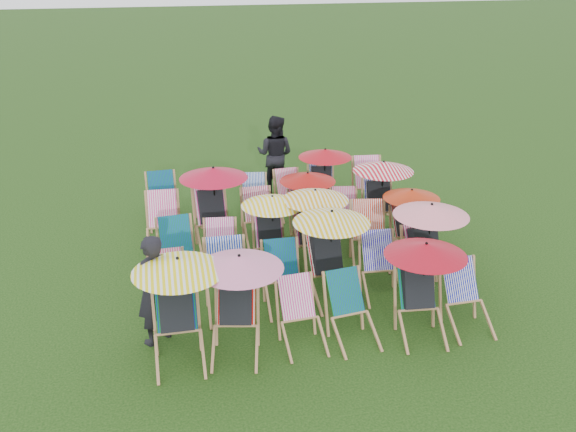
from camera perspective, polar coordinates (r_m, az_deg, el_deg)
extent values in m
plane|color=black|center=(10.90, 0.50, -4.71)|extent=(100.00, 100.00, 0.00)
cube|color=#0A6F28|center=(8.65, -9.95, -7.81)|extent=(0.52, 0.39, 0.62)
cube|color=black|center=(8.61, -9.93, -8.00)|extent=(0.44, 0.45, 0.65)
sphere|color=tan|center=(8.53, -10.12, -5.66)|extent=(0.23, 0.23, 0.23)
cylinder|color=black|center=(8.43, -9.61, -6.43)|extent=(0.03, 0.03, 0.76)
cone|color=yellow|center=(8.26, -9.76, -4.33)|extent=(1.20, 1.20, 0.19)
cube|color=red|center=(8.71, -4.61, -7.43)|extent=(0.57, 0.47, 0.60)
cube|color=black|center=(8.67, -4.63, -7.61)|extent=(0.50, 0.51, 0.63)
sphere|color=tan|center=(8.60, -4.65, -5.35)|extent=(0.22, 0.22, 0.22)
cylinder|color=black|center=(8.49, -4.28, -6.14)|extent=(0.03, 0.03, 0.74)
cone|color=pink|center=(8.33, -4.35, -4.11)|extent=(1.16, 1.16, 0.18)
cube|color=#E22D90|center=(8.88, 0.75, -7.19)|extent=(0.49, 0.38, 0.55)
cube|color=#0A6E2A|center=(9.00, 5.09, -6.70)|extent=(0.52, 0.42, 0.57)
cube|color=#0B7528|center=(9.23, 11.31, -6.07)|extent=(0.52, 0.40, 0.59)
cube|color=black|center=(9.19, 11.41, -6.23)|extent=(0.45, 0.46, 0.62)
sphere|color=tan|center=(9.13, 11.37, -4.14)|extent=(0.22, 0.22, 0.22)
cylinder|color=black|center=(9.05, 11.99, -4.81)|extent=(0.03, 0.03, 0.72)
cone|color=#A60918|center=(8.90, 12.17, -2.93)|extent=(1.14, 1.14, 0.18)
cube|color=#070B94|center=(9.57, 15.04, -5.48)|extent=(0.49, 0.37, 0.57)
cube|color=#EE2F69|center=(9.72, -10.74, -4.71)|extent=(0.48, 0.36, 0.55)
cube|color=#0720A1|center=(9.67, -5.60, -3.92)|extent=(0.54, 0.40, 0.64)
cube|color=#096334|center=(9.76, -0.62, -3.93)|extent=(0.49, 0.36, 0.58)
cube|color=red|center=(9.95, 3.27, -3.23)|extent=(0.55, 0.43, 0.61)
cube|color=black|center=(9.90, 3.37, -3.36)|extent=(0.47, 0.48, 0.64)
sphere|color=tan|center=(9.85, 3.20, -1.35)|extent=(0.22, 0.22, 0.22)
cylinder|color=black|center=(9.77, 3.85, -1.93)|extent=(0.03, 0.03, 0.75)
cone|color=#E2B30B|center=(9.63, 3.91, -0.08)|extent=(1.18, 1.18, 0.18)
cube|color=#1508AD|center=(10.18, 7.97, -3.04)|extent=(0.51, 0.39, 0.57)
cube|color=#CA2873|center=(10.40, 11.77, -2.49)|extent=(0.55, 0.43, 0.61)
cube|color=black|center=(10.36, 11.91, -2.61)|extent=(0.47, 0.48, 0.64)
sphere|color=tan|center=(10.31, 11.78, -0.68)|extent=(0.22, 0.22, 0.22)
cylinder|color=black|center=(10.24, 12.47, -1.23)|extent=(0.03, 0.03, 0.75)
cone|color=pink|center=(10.11, 12.63, 0.53)|extent=(1.17, 1.17, 0.18)
cube|color=#09613A|center=(10.66, -9.98, -1.75)|extent=(0.54, 0.41, 0.60)
cube|color=#D62A8A|center=(10.66, -6.05, -1.81)|extent=(0.50, 0.39, 0.56)
cube|color=#E32D9B|center=(10.89, -1.74, -1.21)|extent=(0.46, 0.35, 0.54)
cube|color=black|center=(10.85, -1.70, -1.32)|extent=(0.39, 0.40, 0.57)
sphere|color=tan|center=(10.81, -1.80, 0.33)|extent=(0.20, 0.20, 0.20)
cylinder|color=black|center=(10.72, -1.38, -0.15)|extent=(0.03, 0.03, 0.67)
cone|color=yellow|center=(10.60, -1.40, 1.36)|extent=(1.05, 1.05, 0.16)
cube|color=#E02C75|center=(10.93, 1.99, -0.88)|extent=(0.52, 0.40, 0.58)
cube|color=black|center=(10.89, 2.03, -0.99)|extent=(0.44, 0.45, 0.61)
sphere|color=tan|center=(10.85, 1.97, 0.77)|extent=(0.21, 0.21, 0.21)
cylinder|color=black|center=(10.75, 2.40, 0.25)|extent=(0.03, 0.03, 0.71)
cone|color=orange|center=(10.63, 2.43, 1.87)|extent=(1.12, 1.12, 0.17)
cube|color=red|center=(11.17, 7.13, -0.28)|extent=(0.58, 0.47, 0.62)
cube|color=red|center=(11.52, 10.34, -0.37)|extent=(0.44, 0.33, 0.51)
cube|color=black|center=(11.49, 10.43, -0.46)|extent=(0.37, 0.38, 0.54)
sphere|color=tan|center=(11.45, 10.35, 1.01)|extent=(0.19, 0.19, 0.19)
cylinder|color=black|center=(11.39, 10.83, 0.59)|extent=(0.03, 0.03, 0.63)
cone|color=#AD2609|center=(11.28, 10.94, 1.94)|extent=(0.99, 0.99, 0.15)
cube|color=#FA3292|center=(11.78, -11.10, 0.66)|extent=(0.53, 0.40, 0.61)
cube|color=#DB2B89|center=(11.72, -6.91, 0.97)|extent=(0.56, 0.43, 0.63)
cube|color=black|center=(11.67, -6.86, 0.87)|extent=(0.48, 0.49, 0.66)
sphere|color=tan|center=(11.65, -7.04, 2.65)|extent=(0.23, 0.23, 0.23)
cylinder|color=black|center=(11.54, -6.57, 2.17)|extent=(0.03, 0.03, 0.77)
cone|color=#B40A27|center=(11.41, -6.65, 3.83)|extent=(1.22, 1.22, 0.19)
cube|color=#CC2856|center=(11.86, -2.78, 1.08)|extent=(0.49, 0.37, 0.58)
cube|color=#E02C72|center=(12.01, 1.35, 1.13)|extent=(0.47, 0.37, 0.54)
cube|color=black|center=(11.97, 1.42, 1.04)|extent=(0.40, 0.42, 0.56)
sphere|color=tan|center=(11.94, 1.30, 2.52)|extent=(0.20, 0.20, 0.20)
cylinder|color=black|center=(11.86, 1.74, 2.12)|extent=(0.03, 0.03, 0.66)
cone|color=#A00D09|center=(11.75, 1.76, 3.48)|extent=(1.03, 1.03, 0.16)
cube|color=#EC2F7E|center=(12.15, 4.99, 1.26)|extent=(0.49, 0.39, 0.52)
cube|color=#0712A4|center=(12.36, 7.96, 1.88)|extent=(0.55, 0.44, 0.59)
cube|color=black|center=(12.32, 8.00, 1.79)|extent=(0.48, 0.49, 0.62)
sphere|color=tan|center=(12.30, 8.00, 3.37)|extent=(0.22, 0.22, 0.22)
cylinder|color=black|center=(12.20, 8.39, 2.91)|extent=(0.03, 0.03, 0.72)
cone|color=red|center=(12.09, 8.48, 4.38)|extent=(1.14, 1.14, 0.18)
cube|color=#096138|center=(12.87, -11.20, 2.52)|extent=(0.51, 0.39, 0.59)
cube|color=#070B94|center=(12.89, -7.22, 2.57)|extent=(0.49, 0.38, 0.54)
cube|color=#0836AD|center=(12.87, -3.07, 2.59)|extent=(0.49, 0.39, 0.53)
cube|color=#F83173|center=(13.02, -0.04, 2.96)|extent=(0.48, 0.37, 0.54)
cube|color=navy|center=(13.23, 2.96, 3.34)|extent=(0.50, 0.39, 0.56)
cube|color=black|center=(13.18, 2.99, 3.27)|extent=(0.43, 0.44, 0.59)
sphere|color=tan|center=(13.17, 2.95, 4.67)|extent=(0.21, 0.21, 0.21)
cylinder|color=black|center=(13.07, 3.29, 4.29)|extent=(0.03, 0.03, 0.68)
cone|color=#AD0913|center=(12.97, 3.32, 5.59)|extent=(1.08, 1.08, 0.17)
cube|color=#FC3297|center=(13.49, 7.07, 3.91)|extent=(0.56, 0.44, 0.62)
imported|color=black|center=(8.84, -11.90, -6.47)|extent=(0.69, 0.66, 1.60)
imported|color=black|center=(13.98, -1.17, 5.49)|extent=(1.05, 0.98, 1.72)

